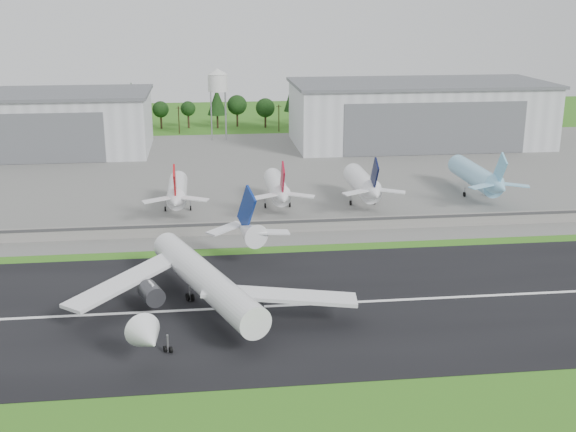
{
  "coord_description": "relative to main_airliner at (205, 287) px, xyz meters",
  "views": [
    {
      "loc": [
        -11.78,
        -117.17,
        56.72
      ],
      "look_at": [
        6.99,
        40.0,
        9.0
      ],
      "focal_mm": 45.0,
      "sensor_mm": 36.0,
      "label": 1
    }
  ],
  "objects": [
    {
      "name": "water_tower",
      "position": [
        7.42,
        175.41,
        19.66
      ],
      "size": [
        8.4,
        8.4,
        29.4
      ],
      "color": "#99999E",
      "rests_on": "ground"
    },
    {
      "name": "apron",
      "position": [
        12.42,
        110.41,
        -4.84
      ],
      "size": [
        320.0,
        150.0,
        0.1
      ],
      "primitive_type": "cube",
      "color": "slate",
      "rests_on": "ground"
    },
    {
      "name": "parked_jet_skyblue",
      "position": [
        81.13,
        72.0,
        1.48
      ],
      "size": [
        7.36,
        37.29,
        16.95
      ],
      "color": "#8ACAEE",
      "rests_on": "ground"
    },
    {
      "name": "parked_jet_navy",
      "position": [
        45.52,
        66.99,
        1.47
      ],
      "size": [
        7.36,
        31.29,
        16.88
      ],
      "color": "white",
      "rests_on": "ground"
    },
    {
      "name": "parked_jet_red_b",
      "position": [
        20.94,
        66.94,
        1.11
      ],
      "size": [
        7.36,
        31.29,
        16.5
      ],
      "color": "white",
      "rests_on": "ground"
    },
    {
      "name": "treeline",
      "position": [
        12.42,
        205.41,
        -4.89
      ],
      "size": [
        320.0,
        16.0,
        22.0
      ],
      "primitive_type": null,
      "color": "black",
      "rests_on": "ground"
    },
    {
      "name": "hangar_east",
      "position": [
        87.42,
        155.32,
        7.73
      ],
      "size": [
        102.0,
        47.0,
        25.2
      ],
      "color": "silver",
      "rests_on": "ground"
    },
    {
      "name": "main_airliner",
      "position": [
        0.0,
        0.0,
        0.0
      ],
      "size": [
        53.38,
        57.27,
        18.17
      ],
      "rotation": [
        0.0,
        0.0,
        3.51
      ],
      "color": "white",
      "rests_on": "runway"
    },
    {
      "name": "runway_centerline",
      "position": [
        12.42,
        0.41,
        -4.78
      ],
      "size": [
        220.0,
        1.0,
        0.02
      ],
      "primitive_type": "cube",
      "color": "white",
      "rests_on": "runway"
    },
    {
      "name": "ground",
      "position": [
        12.42,
        -9.59,
        -4.89
      ],
      "size": [
        600.0,
        600.0,
        0.0
      ],
      "primitive_type": "plane",
      "color": "#256B19",
      "rests_on": "ground"
    },
    {
      "name": "blast_fence",
      "position": [
        12.42,
        45.39,
        -3.09
      ],
      "size": [
        240.0,
        0.61,
        3.5
      ],
      "color": "gray",
      "rests_on": "ground"
    },
    {
      "name": "utility_poles",
      "position": [
        12.42,
        190.41,
        -4.89
      ],
      "size": [
        230.0,
        3.0,
        12.0
      ],
      "primitive_type": null,
      "color": "black",
      "rests_on": "ground"
    },
    {
      "name": "parked_jet_red_a",
      "position": [
        -6.96,
        66.93,
        1.07
      ],
      "size": [
        7.36,
        31.29,
        16.46
      ],
      "color": "white",
      "rests_on": "ground"
    },
    {
      "name": "runway",
      "position": [
        12.42,
        0.41,
        -4.84
      ],
      "size": [
        320.0,
        60.0,
        0.1
      ],
      "primitive_type": "cube",
      "color": "black",
      "rests_on": "ground"
    },
    {
      "name": "hangar_west",
      "position": [
        -67.58,
        155.32,
        6.74
      ],
      "size": [
        97.0,
        44.0,
        23.2
      ],
      "color": "silver",
      "rests_on": "ground"
    }
  ]
}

